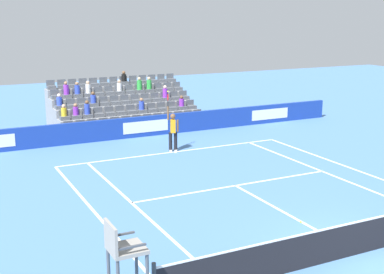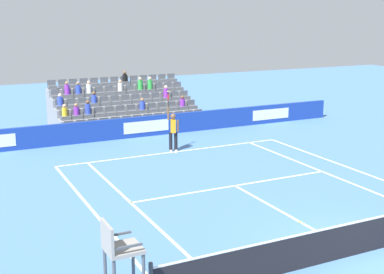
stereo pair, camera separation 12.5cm
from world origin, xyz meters
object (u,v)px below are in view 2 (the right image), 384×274
Objects in this scene: umpire_chair at (120,260)px; loose_tennis_ball at (299,222)px; tennis_player at (173,130)px; tennis_net at (359,237)px.

umpire_chair is 34.41× the size of loose_tennis_ball.
tennis_player is at bearing -118.41° from umpire_chair.
loose_tennis_ball is at bearing -156.63° from umpire_chair.
tennis_player reaches higher than loose_tennis_ball.
loose_tennis_ball is at bearing -88.27° from tennis_net.
tennis_player is 9.68m from loose_tennis_ball.
tennis_player is 14.25m from umpire_chair.
tennis_player reaches higher than umpire_chair.
tennis_net reaches higher than loose_tennis_ball.
tennis_net is 5.12× the size of umpire_chair.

